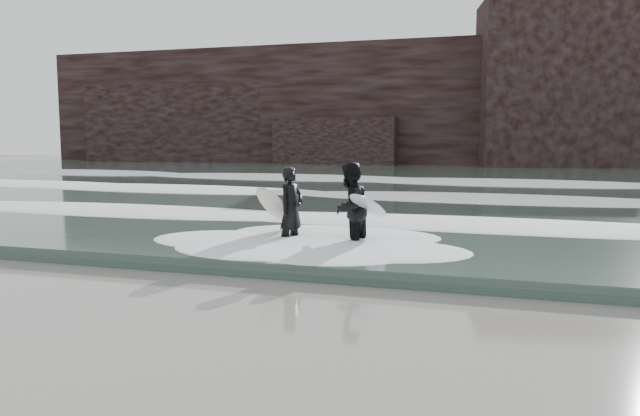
# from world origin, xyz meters

# --- Properties ---
(ground) EXTENTS (120.00, 120.00, 0.00)m
(ground) POSITION_xyz_m (0.00, 0.00, 0.00)
(ground) COLOR #836956
(ground) RESTS_ON ground
(sea) EXTENTS (90.00, 52.00, 0.30)m
(sea) POSITION_xyz_m (0.00, 29.00, 0.15)
(sea) COLOR #354B40
(sea) RESTS_ON ground
(headland) EXTENTS (70.00, 9.00, 10.00)m
(headland) POSITION_xyz_m (0.00, 46.00, 5.00)
(headland) COLOR black
(headland) RESTS_ON ground
(foam_near) EXTENTS (60.00, 3.20, 0.20)m
(foam_near) POSITION_xyz_m (0.00, 9.00, 0.40)
(foam_near) COLOR white
(foam_near) RESTS_ON sea
(foam_mid) EXTENTS (60.00, 4.00, 0.24)m
(foam_mid) POSITION_xyz_m (0.00, 16.00, 0.42)
(foam_mid) COLOR white
(foam_mid) RESTS_ON sea
(foam_far) EXTENTS (60.00, 4.80, 0.30)m
(foam_far) POSITION_xyz_m (0.00, 25.00, 0.45)
(foam_far) COLOR white
(foam_far) RESTS_ON sea
(surfer_left) EXTENTS (1.06, 1.95, 1.89)m
(surfer_left) POSITION_xyz_m (1.21, 5.76, 0.95)
(surfer_left) COLOR black
(surfer_left) RESTS_ON ground
(surfer_right) EXTENTS (1.23, 1.97, 2.01)m
(surfer_right) POSITION_xyz_m (2.67, 5.73, 1.01)
(surfer_right) COLOR black
(surfer_right) RESTS_ON ground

